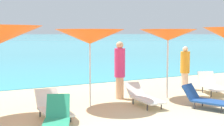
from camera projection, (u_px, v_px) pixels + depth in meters
name	position (u px, v px, depth m)	size (l,w,h in m)	color
ground_plane	(4.00, 85.00, 14.22)	(50.00, 100.00, 0.30)	beige
umbrella_5	(90.00, 37.00, 9.29)	(2.08, 2.08, 2.24)	silver
umbrella_6	(168.00, 35.00, 10.45)	(1.87, 1.87, 2.25)	silver
lounge_chair_1	(212.00, 85.00, 11.39)	(1.17, 1.63, 0.72)	white
lounge_chair_6	(206.00, 99.00, 9.12)	(1.03, 1.51, 0.64)	#1E478C
lounge_chair_7	(53.00, 107.00, 8.14)	(0.69, 1.54, 0.65)	white
lounge_chair_9	(143.00, 96.00, 9.56)	(0.67, 1.71, 0.59)	white
lounge_chair_11	(56.00, 120.00, 6.77)	(1.14, 1.71, 0.74)	#268C66
beachgoer_2	(120.00, 69.00, 10.45)	(0.34, 0.34, 1.86)	#DBAA84
beachgoer_3	(185.00, 67.00, 12.22)	(0.35, 0.35, 1.63)	beige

